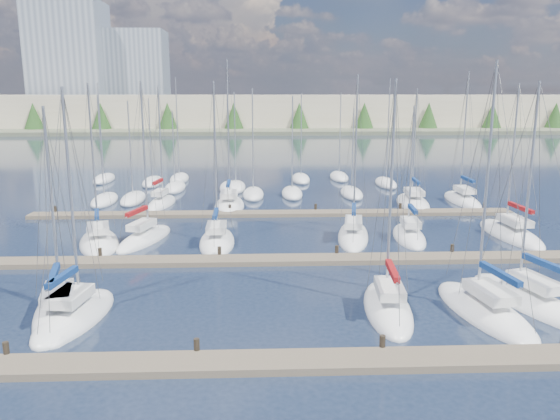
{
  "coord_description": "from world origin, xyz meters",
  "views": [
    {
      "loc": [
        -1.29,
        -18.72,
        11.18
      ],
      "look_at": [
        0.0,
        14.0,
        4.0
      ],
      "focal_mm": 35.0,
      "sensor_mm": 36.0,
      "label": 1
    }
  ],
  "objects_px": {
    "sailboat_c": "(75,316)",
    "sailboat_n": "(162,203)",
    "sailboat_d": "(388,308)",
    "sailboat_j": "(217,241)",
    "sailboat_l": "(409,236)",
    "sailboat_b": "(60,312)",
    "sailboat_f": "(528,300)",
    "sailboat_q": "(413,203)",
    "sailboat_i": "(145,238)",
    "sailboat_k": "(353,235)",
    "sailboat_o": "(229,205)",
    "sailboat_r": "(462,200)",
    "sailboat_m": "(510,234)",
    "sailboat_e": "(484,311)",
    "sailboat_h": "(99,242)"
  },
  "relations": [
    {
      "from": "sailboat_b",
      "to": "sailboat_c",
      "type": "xyz_separation_m",
      "value": [
        0.91,
        -0.49,
        0.01
      ]
    },
    {
      "from": "sailboat_l",
      "to": "sailboat_q",
      "type": "distance_m",
      "value": 13.42
    },
    {
      "from": "sailboat_n",
      "to": "sailboat_k",
      "type": "bearing_deg",
      "value": -29.42
    },
    {
      "from": "sailboat_q",
      "to": "sailboat_d",
      "type": "xyz_separation_m",
      "value": [
        -8.85,
        -26.9,
        0.02
      ]
    },
    {
      "from": "sailboat_o",
      "to": "sailboat_b",
      "type": "relative_size",
      "value": 1.32
    },
    {
      "from": "sailboat_r",
      "to": "sailboat_q",
      "type": "relative_size",
      "value": 1.14
    },
    {
      "from": "sailboat_j",
      "to": "sailboat_f",
      "type": "bearing_deg",
      "value": -36.48
    },
    {
      "from": "sailboat_n",
      "to": "sailboat_j",
      "type": "relative_size",
      "value": 0.99
    },
    {
      "from": "sailboat_i",
      "to": "sailboat_j",
      "type": "height_order",
      "value": "sailboat_i"
    },
    {
      "from": "sailboat_i",
      "to": "sailboat_d",
      "type": "relative_size",
      "value": 1.01
    },
    {
      "from": "sailboat_o",
      "to": "sailboat_i",
      "type": "height_order",
      "value": "sailboat_o"
    },
    {
      "from": "sailboat_l",
      "to": "sailboat_i",
      "type": "distance_m",
      "value": 20.3
    },
    {
      "from": "sailboat_i",
      "to": "sailboat_k",
      "type": "bearing_deg",
      "value": 17.42
    },
    {
      "from": "sailboat_d",
      "to": "sailboat_j",
      "type": "xyz_separation_m",
      "value": [
        -9.78,
        13.11,
        -0.0
      ]
    },
    {
      "from": "sailboat_n",
      "to": "sailboat_j",
      "type": "distance_m",
      "value": 15.73
    },
    {
      "from": "sailboat_l",
      "to": "sailboat_i",
      "type": "relative_size",
      "value": 0.86
    },
    {
      "from": "sailboat_l",
      "to": "sailboat_k",
      "type": "height_order",
      "value": "sailboat_k"
    },
    {
      "from": "sailboat_b",
      "to": "sailboat_m",
      "type": "distance_m",
      "value": 33.17
    },
    {
      "from": "sailboat_b",
      "to": "sailboat_i",
      "type": "bearing_deg",
      "value": 70.32
    },
    {
      "from": "sailboat_r",
      "to": "sailboat_e",
      "type": "xyz_separation_m",
      "value": [
        -9.42,
        -28.46,
        -0.01
      ]
    },
    {
      "from": "sailboat_f",
      "to": "sailboat_m",
      "type": "distance_m",
      "value": 14.72
    },
    {
      "from": "sailboat_l",
      "to": "sailboat_d",
      "type": "relative_size",
      "value": 0.87
    },
    {
      "from": "sailboat_e",
      "to": "sailboat_q",
      "type": "bearing_deg",
      "value": 72.98
    },
    {
      "from": "sailboat_n",
      "to": "sailboat_c",
      "type": "relative_size",
      "value": 1.02
    },
    {
      "from": "sailboat_c",
      "to": "sailboat_n",
      "type": "bearing_deg",
      "value": 99.27
    },
    {
      "from": "sailboat_i",
      "to": "sailboat_f",
      "type": "bearing_deg",
      "value": -13.68
    },
    {
      "from": "sailboat_k",
      "to": "sailboat_c",
      "type": "distance_m",
      "value": 22.2
    },
    {
      "from": "sailboat_c",
      "to": "sailboat_m",
      "type": "height_order",
      "value": "sailboat_m"
    },
    {
      "from": "sailboat_h",
      "to": "sailboat_b",
      "type": "bearing_deg",
      "value": -98.5
    },
    {
      "from": "sailboat_b",
      "to": "sailboat_r",
      "type": "bearing_deg",
      "value": 28.02
    },
    {
      "from": "sailboat_r",
      "to": "sailboat_o",
      "type": "relative_size",
      "value": 0.94
    },
    {
      "from": "sailboat_e",
      "to": "sailboat_o",
      "type": "bearing_deg",
      "value": 109.42
    },
    {
      "from": "sailboat_n",
      "to": "sailboat_m",
      "type": "xyz_separation_m",
      "value": [
        29.47,
        -12.96,
        -0.03
      ]
    },
    {
      "from": "sailboat_l",
      "to": "sailboat_j",
      "type": "bearing_deg",
      "value": -170.95
    },
    {
      "from": "sailboat_r",
      "to": "sailboat_d",
      "type": "relative_size",
      "value": 1.11
    },
    {
      "from": "sailboat_n",
      "to": "sailboat_l",
      "type": "height_order",
      "value": "sailboat_n"
    },
    {
      "from": "sailboat_l",
      "to": "sailboat_q",
      "type": "height_order",
      "value": "sailboat_q"
    },
    {
      "from": "sailboat_i",
      "to": "sailboat_l",
      "type": "bearing_deg",
      "value": 16.24
    },
    {
      "from": "sailboat_n",
      "to": "sailboat_o",
      "type": "bearing_deg",
      "value": -1.27
    },
    {
      "from": "sailboat_r",
      "to": "sailboat_h",
      "type": "bearing_deg",
      "value": -155.5
    },
    {
      "from": "sailboat_l",
      "to": "sailboat_c",
      "type": "xyz_separation_m",
      "value": [
        -20.83,
        -14.47,
        0.0
      ]
    },
    {
      "from": "sailboat_n",
      "to": "sailboat_f",
      "type": "bearing_deg",
      "value": -39.92
    },
    {
      "from": "sailboat_e",
      "to": "sailboat_n",
      "type": "bearing_deg",
      "value": 118.4
    },
    {
      "from": "sailboat_r",
      "to": "sailboat_k",
      "type": "height_order",
      "value": "sailboat_r"
    },
    {
      "from": "sailboat_d",
      "to": "sailboat_h",
      "type": "height_order",
      "value": "sailboat_d"
    },
    {
      "from": "sailboat_j",
      "to": "sailboat_c",
      "type": "bearing_deg",
      "value": -115.47
    },
    {
      "from": "sailboat_n",
      "to": "sailboat_h",
      "type": "height_order",
      "value": "sailboat_h"
    },
    {
      "from": "sailboat_n",
      "to": "sailboat_b",
      "type": "bearing_deg",
      "value": -82.91
    },
    {
      "from": "sailboat_b",
      "to": "sailboat_m",
      "type": "xyz_separation_m",
      "value": [
        29.89,
        14.37,
        -0.0
      ]
    },
    {
      "from": "sailboat_l",
      "to": "sailboat_d",
      "type": "distance_m",
      "value": 14.9
    }
  ]
}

